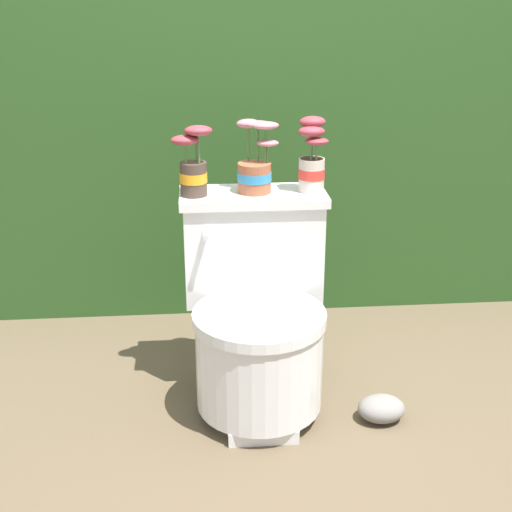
% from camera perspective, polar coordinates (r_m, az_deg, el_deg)
% --- Properties ---
extents(ground_plane, '(12.00, 12.00, 0.00)m').
position_cam_1_polar(ground_plane, '(2.46, 1.91, -12.21)').
color(ground_plane, brown).
extents(hedge_backdrop, '(3.52, 0.84, 1.34)m').
position_cam_1_polar(hedge_backdrop, '(3.31, -0.37, 9.35)').
color(hedge_backdrop, '#284C1E').
rests_on(hedge_backdrop, ground).
extents(toilet, '(0.49, 0.57, 0.70)m').
position_cam_1_polar(toilet, '(2.36, 0.06, -4.89)').
color(toilet, silver).
rests_on(toilet, ground).
extents(potted_plant_left, '(0.13, 0.10, 0.23)m').
position_cam_1_polar(potted_plant_left, '(2.31, -5.05, 7.22)').
color(potted_plant_left, '#47382D').
rests_on(potted_plant_left, toilet).
extents(potted_plant_midleft, '(0.14, 0.12, 0.24)m').
position_cam_1_polar(potted_plant_midleft, '(2.35, -0.05, 7.21)').
color(potted_plant_midleft, '#9E5638').
rests_on(potted_plant_midleft, toilet).
extents(potted_plant_middle, '(0.10, 0.09, 0.25)m').
position_cam_1_polar(potted_plant_middle, '(2.35, 4.50, 7.60)').
color(potted_plant_middle, beige).
rests_on(potted_plant_middle, toilet).
extents(garden_stone, '(0.16, 0.12, 0.09)m').
position_cam_1_polar(garden_stone, '(2.43, 10.00, -11.93)').
color(garden_stone, gray).
rests_on(garden_stone, ground).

